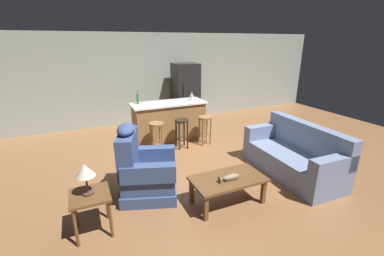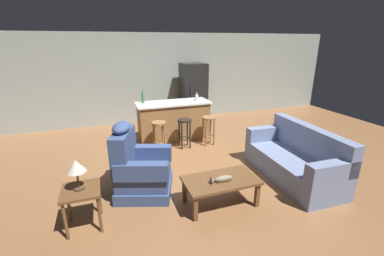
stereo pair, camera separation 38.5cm
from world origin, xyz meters
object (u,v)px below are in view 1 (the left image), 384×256
object	(u,v)px
recliner_near_lamp	(144,171)
bar_stool_left	(157,132)
couch	(294,156)
table_lamp	(85,172)
coffee_table	(228,181)
end_table	(90,201)
kitchen_island	(169,121)
refrigerator	(186,94)
bar_stool_middle	(182,128)
bar_stool_right	(205,125)
fish_figurine	(229,178)
bottle_tall_green	(138,99)
bottle_short_amber	(192,97)

from	to	relation	value
recliner_near_lamp	bar_stool_left	size ratio (longest dim) A/B	1.76
couch	table_lamp	size ratio (longest dim) A/B	4.70
coffee_table	table_lamp	distance (m)	2.00
end_table	kitchen_island	bearing A→B (deg)	53.88
table_lamp	refrigerator	xyz separation A→B (m)	(2.97, 3.94, 0.01)
table_lamp	bar_stool_middle	world-z (taller)	table_lamp
table_lamp	bar_stool_right	xyz separation A→B (m)	(2.70, 2.11, -0.40)
recliner_near_lamp	fish_figurine	bearing A→B (deg)	-17.90
couch	refrigerator	world-z (taller)	refrigerator
table_lamp	bar_stool_right	bearing A→B (deg)	38.01
couch	bar_stool_left	size ratio (longest dim) A/B	2.83
fish_figurine	table_lamp	xyz separation A→B (m)	(-1.91, 0.23, 0.41)
bar_stool_middle	refrigerator	size ratio (longest dim) A/B	0.39
recliner_near_lamp	bar_stool_middle	size ratio (longest dim) A/B	1.76
refrigerator	end_table	bearing A→B (deg)	-126.86
bar_stool_left	bar_stool_middle	xyz separation A→B (m)	(0.60, 0.00, 0.00)
kitchen_island	bar_stool_right	size ratio (longest dim) A/B	2.65
fish_figurine	bar_stool_left	distance (m)	2.37
fish_figurine	bar_stool_middle	world-z (taller)	bar_stool_middle
bar_stool_middle	bottle_tall_green	world-z (taller)	bottle_tall_green
kitchen_island	bar_stool_left	xyz separation A→B (m)	(-0.51, -0.63, -0.01)
couch	bottle_short_amber	size ratio (longest dim) A/B	9.35
bar_stool_left	bottle_short_amber	size ratio (longest dim) A/B	3.30
coffee_table	bar_stool_right	world-z (taller)	bar_stool_right
bar_stool_right	coffee_table	bearing A→B (deg)	-108.68
end_table	bottle_tall_green	distance (m)	3.24
couch	refrigerator	size ratio (longest dim) A/B	1.09
kitchen_island	bar_stool_left	size ratio (longest dim) A/B	2.65
table_lamp	bar_stool_left	world-z (taller)	table_lamp
end_table	table_lamp	world-z (taller)	table_lamp
couch	end_table	world-z (taller)	couch
kitchen_island	bottle_short_amber	xyz separation A→B (m)	(0.60, -0.03, 0.55)
recliner_near_lamp	bottle_tall_green	world-z (taller)	bottle_tall_green
coffee_table	fish_figurine	size ratio (longest dim) A/B	3.24
couch	bar_stool_middle	size ratio (longest dim) A/B	2.83
kitchen_island	bar_stool_middle	xyz separation A→B (m)	(0.08, -0.63, -0.01)
coffee_table	bar_stool_left	world-z (taller)	bar_stool_left
fish_figurine	end_table	size ratio (longest dim) A/B	0.61
end_table	table_lamp	distance (m)	0.41
table_lamp	bar_stool_left	size ratio (longest dim) A/B	0.60
couch	bar_stool_middle	distance (m)	2.45
fish_figurine	end_table	bearing A→B (deg)	173.34
recliner_near_lamp	bar_stool_middle	world-z (taller)	recliner_near_lamp
recliner_near_lamp	bottle_tall_green	xyz separation A→B (m)	(0.48, 2.32, 0.65)
couch	recliner_near_lamp	xyz separation A→B (m)	(-2.72, 0.44, 0.08)
refrigerator	bottle_tall_green	size ratio (longest dim) A/B	5.52
table_lamp	recliner_near_lamp	bearing A→B (deg)	34.34
end_table	bar_stool_right	size ratio (longest dim) A/B	0.82
fish_figurine	recliner_near_lamp	size ratio (longest dim) A/B	0.28
bottle_short_amber	coffee_table	bearing A→B (deg)	-103.55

